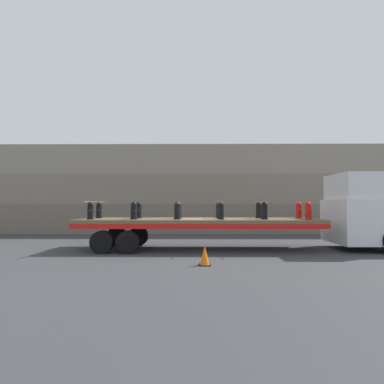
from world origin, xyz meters
The scene contains 20 objects.
ground_plane centered at (0.00, 0.00, 0.00)m, with size 120.00×120.00×0.00m, color #38383A.
rock_cliff centered at (0.00, 7.97, 2.95)m, with size 60.00×3.30×5.91m.
truck_cab centered at (7.16, 0.00, 1.58)m, with size 2.74×2.65×3.24m.
flatbed_trailer centered at (-0.66, 0.00, 1.07)m, with size 10.22×2.62×1.31m.
fire_hydrant_black_near_0 centered at (-4.51, -0.55, 1.66)m, with size 0.31×0.49×0.72m.
fire_hydrant_black_far_0 centered at (-4.51, 0.55, 1.66)m, with size 0.31×0.49×0.72m.
fire_hydrant_black_near_1 centered at (-2.70, -0.55, 1.66)m, with size 0.31×0.49×0.72m.
fire_hydrant_black_far_1 centered at (-2.70, 0.55, 1.66)m, with size 0.31×0.49×0.72m.
fire_hydrant_black_near_2 centered at (-0.90, -0.55, 1.66)m, with size 0.31×0.49×0.72m.
fire_hydrant_black_far_2 centered at (-0.90, 0.55, 1.66)m, with size 0.31×0.49×0.72m.
fire_hydrant_black_near_3 centered at (0.90, -0.55, 1.66)m, with size 0.31×0.49×0.72m.
fire_hydrant_black_far_3 centered at (0.90, 0.55, 1.66)m, with size 0.31×0.49×0.72m.
fire_hydrant_black_near_4 centered at (2.70, -0.55, 1.66)m, with size 0.31×0.49×0.72m.
fire_hydrant_black_far_4 centered at (2.70, 0.55, 1.66)m, with size 0.31×0.49×0.72m.
fire_hydrant_red_near_5 centered at (4.51, -0.55, 1.66)m, with size 0.31×0.49×0.72m.
fire_hydrant_red_far_5 centered at (4.51, 0.55, 1.66)m, with size 0.31×0.49×0.72m.
cargo_strap_rear centered at (-4.51, 0.00, 2.04)m, with size 0.05×2.72×0.01m.
cargo_strap_middle centered at (0.90, 0.00, 2.04)m, with size 0.05×2.72×0.01m.
cargo_strap_front centered at (2.70, 0.00, 2.04)m, with size 0.05×2.72×0.01m.
traffic_cone centered at (0.14, -3.34, 0.31)m, with size 0.40×0.40×0.63m.
Camera 1 is at (-0.17, -12.94, 1.95)m, focal length 28.00 mm.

